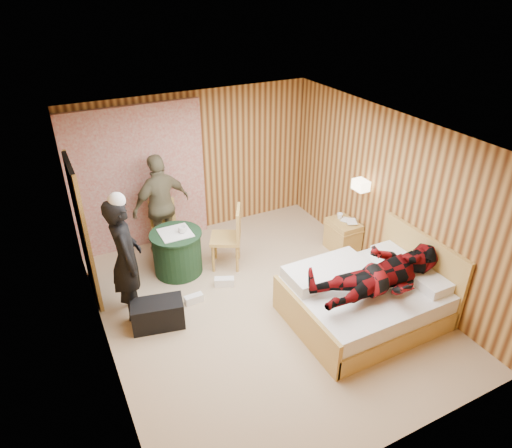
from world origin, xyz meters
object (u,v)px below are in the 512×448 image
bed (365,298)px  round_table (177,252)px  woman_standing (126,259)px  man_at_table (161,205)px  chair_far (164,224)px  man_on_bed (384,267)px  chair_near (231,233)px  duffel_bag (158,314)px  wall_lamp (361,185)px  nightstand (343,236)px

bed → round_table: (-1.91, 2.16, 0.05)m
woman_standing → round_table: bearing=-47.1°
man_at_table → woman_standing: bearing=42.1°
chair_far → man_on_bed: (1.93, -3.03, 0.41)m
man_on_bed → chair_near: bearing=117.2°
chair_far → duffel_bag: (-0.65, -1.72, -0.35)m
bed → chair_near: 2.25m
wall_lamp → nightstand: size_ratio=0.46×
wall_lamp → man_on_bed: man_on_bed is taller
man_at_table → duffel_bag: bearing=55.4°
nightstand → man_at_table: bearing=153.7°
round_table → duffel_bag: (-0.64, -1.08, -0.16)m
round_table → chair_near: size_ratio=0.78×
man_on_bed → wall_lamp: bearing=62.6°
chair_near → duffel_bag: (-1.46, -0.86, -0.40)m
bed → duffel_bag: (-2.55, 1.08, -0.11)m
duffel_bag → woman_standing: (-0.23, 0.43, 0.68)m
bed → round_table: bed is taller
chair_far → chair_near: chair_near is taller
man_on_bed → woman_standing: bearing=148.1°
chair_far → man_at_table: size_ratio=0.54×
duffel_bag → woman_standing: bearing=130.0°
chair_near → man_on_bed: size_ratio=0.58×
bed → man_on_bed: size_ratio=1.11×
chair_near → man_at_table: (-0.82, 0.89, 0.27)m
duffel_bag → man_on_bed: 2.99m
nightstand → man_on_bed: 2.00m
man_at_table → wall_lamp: bearing=135.4°
nightstand → chair_far: 2.96m
wall_lamp → bed: (-0.80, -1.26, -1.00)m
duffel_bag → man_at_table: man_at_table is taller
woman_standing → man_on_bed: 3.30m
chair_near → man_at_table: man_at_table is taller
wall_lamp → man_on_bed: size_ratio=0.15×
man_at_table → round_table: bearing=75.5°
duffel_bag → woman_standing: size_ratio=0.39×
man_on_bed → round_table: bearing=129.0°
round_table → man_at_table: (0.00, 0.67, 0.51)m
bed → nightstand: (0.75, 1.51, -0.02)m
wall_lamp → man_at_table: (-2.71, 1.57, -0.44)m
nightstand → round_table: round_table is taller
duffel_bag → man_on_bed: (2.57, -1.31, 0.76)m
wall_lamp → duffel_bag: bearing=-176.9°
woman_standing → man_at_table: (0.87, 1.31, -0.01)m
wall_lamp → chair_near: bearing=160.2°
round_table → woman_standing: 1.20m
man_at_table → man_on_bed: size_ratio=0.97×
chair_near → duffel_bag: bearing=-31.6°
round_table → chair_far: 0.66m
chair_near → round_table: bearing=-77.2°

